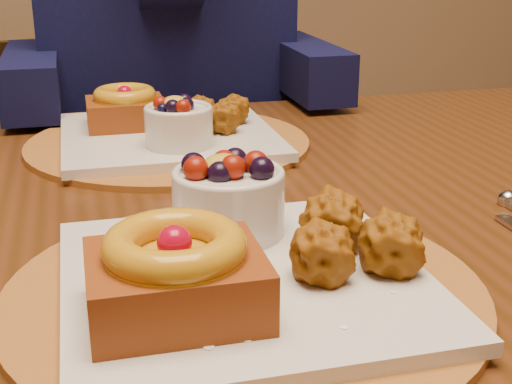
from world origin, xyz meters
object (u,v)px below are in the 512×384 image
at_px(place_setting_near, 238,259).
at_px(place_setting_far, 167,130).
at_px(dining_table, 199,266).
at_px(chair_far, 101,228).

relative_size(place_setting_near, place_setting_far, 1.00).
xyz_separation_m(dining_table, place_setting_near, (-0.00, -0.21, 0.11)).
height_order(dining_table, place_setting_near, place_setting_near).
distance_m(place_setting_near, chair_far, 0.94).
distance_m(place_setting_near, place_setting_far, 0.43).
distance_m(dining_table, place_setting_near, 0.24).
bearing_deg(place_setting_near, chair_far, 95.63).
bearing_deg(place_setting_far, dining_table, -89.37).
relative_size(dining_table, place_setting_near, 4.21).
height_order(dining_table, place_setting_far, place_setting_far).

